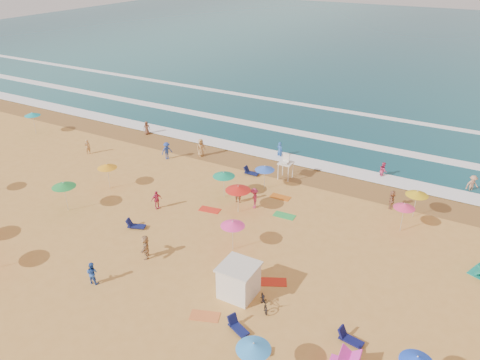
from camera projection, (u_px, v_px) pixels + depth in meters
The scene contains 13 objects.
ground at pixel (190, 226), 35.57m from camera, with size 220.00×220.00×0.00m, color gold.
ocean at pixel (413, 44), 100.94m from camera, with size 220.00×140.00×0.18m, color #0C4756.
wet_sand at pixel (264, 165), 45.29m from camera, with size 220.00×220.00×0.00m, color olive.
surf_foam at pixel (299, 135), 52.11m from camera, with size 200.00×18.70×0.05m.
cabana at pixel (239, 281), 28.15m from camera, with size 2.00×2.00×2.00m, color white.
cabana_roof at pixel (239, 267), 27.67m from camera, with size 2.20×2.20×0.12m, color silver.
bicycle at pixel (264, 302), 27.33m from camera, with size 0.59×1.69×0.89m, color black.
lifeguard_stand at pixel (286, 168), 42.26m from camera, with size 1.20×1.20×2.10m, color white, non-canonical shape.
beach_umbrellas at pixel (199, 207), 33.78m from camera, with size 56.90×22.84×0.76m.
loungers at pixel (218, 272), 30.22m from camera, with size 49.63×25.53×0.34m.
towels at pixel (178, 245), 33.28m from camera, with size 58.02×26.32×0.03m.
popup_tents at pixel (428, 310), 26.51m from camera, with size 7.82×13.83×1.20m.
beachgoers at pixel (214, 185), 39.87m from camera, with size 39.33×26.09×2.07m.
Camera 1 is at (18.15, -24.44, 19.11)m, focal length 35.00 mm.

